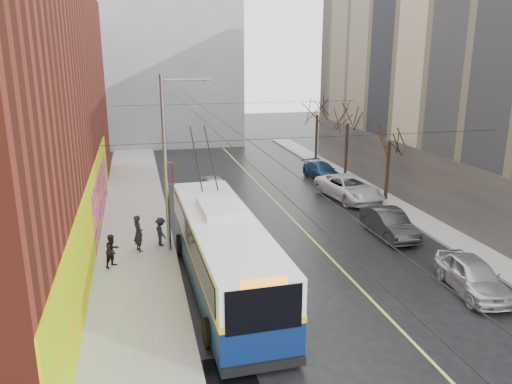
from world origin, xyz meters
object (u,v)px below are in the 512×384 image
at_px(tree_near, 390,130).
at_px(parked_car_c, 349,188).
at_px(tree_far, 317,107).
at_px(trolleybus, 223,251).
at_px(following_car, 214,186).
at_px(pedestrian_c, 161,232).
at_px(streetlight_pole, 169,161).
at_px(parked_car_d, 322,171).
at_px(pedestrian_b, 112,251).
at_px(parked_car_a, 472,275).
at_px(pedestrian_a, 138,233).
at_px(tree_mid, 348,114).
at_px(parked_car_b, 389,223).

bearing_deg(tree_near, parked_car_c, 155.94).
bearing_deg(tree_far, trolleybus, -118.39).
distance_m(following_car, pedestrian_c, 10.26).
xyz_separation_m(tree_far, trolleybus, (-13.29, -24.58, -3.41)).
distance_m(streetlight_pole, parked_car_d, 18.89).
bearing_deg(pedestrian_b, trolleybus, -80.79).
xyz_separation_m(streetlight_pole, parked_car_a, (12.14, -7.42, -4.09)).
distance_m(trolleybus, parked_car_c, 16.01).
xyz_separation_m(parked_car_c, parked_car_d, (0.25, 5.95, -0.16)).
distance_m(tree_near, tree_far, 14.00).
relative_size(trolleybus, parked_car_d, 2.88).
height_order(parked_car_d, pedestrian_c, pedestrian_c).
bearing_deg(tree_near, pedestrian_b, -157.63).
height_order(parked_car_a, parked_car_d, parked_car_a).
xyz_separation_m(tree_far, parked_car_d, (-2.05, -7.03, -4.47)).
bearing_deg(parked_car_c, tree_far, 71.06).
xyz_separation_m(tree_near, pedestrian_b, (-18.04, -7.42, -4.02)).
distance_m(parked_car_d, following_car, 9.75).
height_order(tree_far, pedestrian_a, tree_far).
height_order(trolleybus, pedestrian_b, trolleybus).
height_order(tree_mid, pedestrian_c, tree_mid).
relative_size(parked_car_b, pedestrian_a, 2.39).
bearing_deg(following_car, parked_car_a, -67.83).
bearing_deg(pedestrian_a, parked_car_d, -71.23).
distance_m(tree_near, pedestrian_c, 17.00).
distance_m(parked_car_d, pedestrian_b, 21.51).
distance_m(tree_near, pedestrian_a, 18.17).
height_order(trolleybus, pedestrian_c, trolleybus).
xyz_separation_m(tree_mid, parked_car_c, (-2.30, -5.97, -4.43)).
xyz_separation_m(parked_car_d, pedestrian_c, (-13.61, -12.18, 0.25)).
distance_m(streetlight_pole, trolleybus, 5.84).
bearing_deg(tree_mid, following_car, -165.80).
height_order(tree_near, parked_car_d, tree_near).
xyz_separation_m(streetlight_pole, parked_car_b, (11.99, -0.36, -4.10)).
bearing_deg(tree_far, pedestrian_a, -130.47).
bearing_deg(pedestrian_b, tree_near, -24.77).
distance_m(parked_car_b, pedestrian_a, 13.68).
bearing_deg(tree_far, parked_car_d, -106.29).
xyz_separation_m(tree_mid, pedestrian_b, (-18.04, -14.42, -4.30)).
distance_m(streetlight_pole, tree_near, 16.28).
bearing_deg(parked_car_b, pedestrian_c, 175.42).
relative_size(parked_car_a, parked_car_c, 0.75).
bearing_deg(parked_car_a, tree_far, 91.75).
distance_m(tree_near, parked_car_b, 8.26).
height_order(trolleybus, pedestrian_a, trolleybus).
height_order(streetlight_pole, parked_car_d, streetlight_pole).
xyz_separation_m(parked_car_a, pedestrian_b, (-15.04, 5.99, 0.20)).
xyz_separation_m(tree_near, parked_car_d, (-2.05, 6.97, -4.31)).
bearing_deg(following_car, streetlight_pole, -113.75).
bearing_deg(trolleybus, parked_car_b, 21.30).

